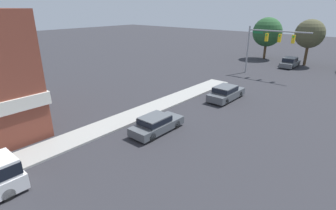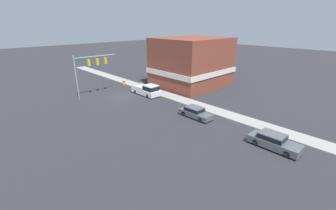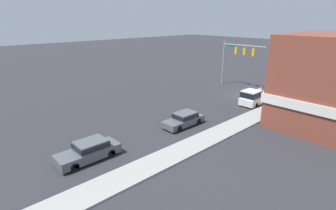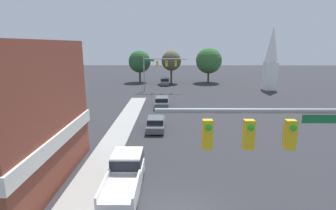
{
  "view_description": "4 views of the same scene",
  "coord_description": "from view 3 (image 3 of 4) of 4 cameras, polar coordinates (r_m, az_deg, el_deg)",
  "views": [
    {
      "loc": [
        10.54,
        0.88,
        9.11
      ],
      "look_at": [
        0.32,
        12.76,
        3.2
      ],
      "focal_mm": 28.0,
      "sensor_mm": 36.0,
      "label": 1
    },
    {
      "loc": [
        19.08,
        31.25,
        11.64
      ],
      "look_at": [
        0.99,
        12.16,
        1.93
      ],
      "focal_mm": 24.0,
      "sensor_mm": 36.0,
      "label": 2
    },
    {
      "loc": [
        -19.03,
        32.08,
        10.44
      ],
      "look_at": [
        -0.65,
        15.04,
        2.06
      ],
      "focal_mm": 28.0,
      "sensor_mm": 36.0,
      "label": 3
    },
    {
      "loc": [
        -0.56,
        -12.12,
        8.76
      ],
      "look_at": [
        -0.76,
        12.23,
        3.08
      ],
      "focal_mm": 28.0,
      "sensor_mm": 36.0,
      "label": 4
    }
  ],
  "objects": [
    {
      "name": "sidewalk_curb",
      "position": [
        36.25,
        23.52,
        0.28
      ],
      "size": [
        2.4,
        60.0,
        0.14
      ],
      "color": "#9E9E99",
      "rests_on": "ground"
    },
    {
      "name": "car_lead",
      "position": [
        26.56,
        3.52,
        -3.03
      ],
      "size": [
        1.77,
        4.53,
        1.36
      ],
      "color": "black",
      "rests_on": "ground"
    },
    {
      "name": "construction_barrel",
      "position": [
        41.67,
        24.49,
        3.0
      ],
      "size": [
        0.58,
        0.58,
        0.98
      ],
      "color": "orange",
      "rests_on": "ground"
    },
    {
      "name": "car_second_ahead",
      "position": [
        21.29,
        -16.77,
        -9.38
      ],
      "size": [
        1.88,
        4.82,
        1.48
      ],
      "color": "black",
      "rests_on": "ground"
    },
    {
      "name": "ground_plane",
      "position": [
        38.73,
        15.88,
        2.13
      ],
      "size": [
        200.0,
        200.0,
        0.0
      ],
      "primitive_type": "plane",
      "color": "#2D2D33"
    },
    {
      "name": "near_signal_assembly",
      "position": [
        42.29,
        14.77,
        10.69
      ],
      "size": [
        7.16,
        0.49,
        6.99
      ],
      "color": "gray",
      "rests_on": "ground"
    },
    {
      "name": "pickup_truck_parked",
      "position": [
        34.72,
        18.38,
        1.67
      ],
      "size": [
        1.96,
        5.48,
        1.97
      ],
      "color": "black",
      "rests_on": "ground"
    }
  ]
}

